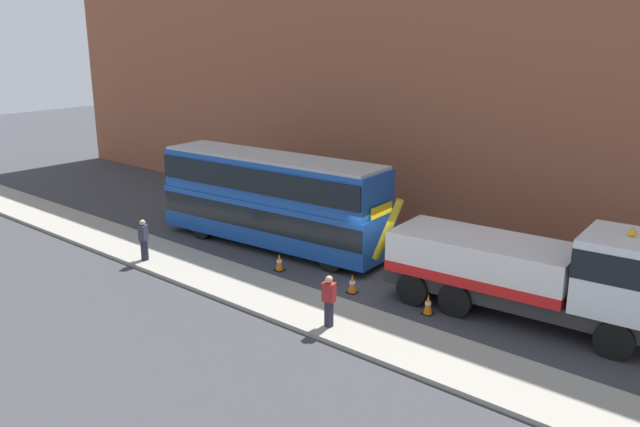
{
  "coord_description": "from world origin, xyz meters",
  "views": [
    {
      "loc": [
        13.27,
        -19.63,
        9.4
      ],
      "look_at": [
        -3.43,
        -0.01,
        2.0
      ],
      "focal_mm": 36.86,
      "sensor_mm": 36.0,
      "label": 1
    }
  ],
  "objects_px": {
    "double_decker_bus": "(272,197)",
    "traffic_cone_near_truck": "(428,305)",
    "pedestrian_bystander": "(329,302)",
    "traffic_cone_near_bus": "(279,262)",
    "pedestrian_onlooker": "(144,240)",
    "recovery_tow_truck": "(535,271)",
    "traffic_cone_midway": "(352,284)"
  },
  "relations": [
    {
      "from": "double_decker_bus",
      "to": "traffic_cone_near_truck",
      "type": "xyz_separation_m",
      "value": [
        9.01,
        -1.73,
        -1.89
      ]
    },
    {
      "from": "pedestrian_bystander",
      "to": "traffic_cone_near_bus",
      "type": "relative_size",
      "value": 2.38
    },
    {
      "from": "double_decker_bus",
      "to": "traffic_cone_near_truck",
      "type": "height_order",
      "value": "double_decker_bus"
    },
    {
      "from": "traffic_cone_near_bus",
      "to": "traffic_cone_near_truck",
      "type": "bearing_deg",
      "value": 2.41
    },
    {
      "from": "traffic_cone_near_bus",
      "to": "pedestrian_onlooker",
      "type": "bearing_deg",
      "value": -148.24
    },
    {
      "from": "recovery_tow_truck",
      "to": "traffic_cone_midway",
      "type": "bearing_deg",
      "value": -166.14
    },
    {
      "from": "pedestrian_onlooker",
      "to": "pedestrian_bystander",
      "type": "distance_m",
      "value": 9.67
    },
    {
      "from": "traffic_cone_midway",
      "to": "traffic_cone_near_truck",
      "type": "bearing_deg",
      "value": 3.67
    },
    {
      "from": "recovery_tow_truck",
      "to": "pedestrian_onlooker",
      "type": "height_order",
      "value": "recovery_tow_truck"
    },
    {
      "from": "recovery_tow_truck",
      "to": "pedestrian_bystander",
      "type": "height_order",
      "value": "recovery_tow_truck"
    },
    {
      "from": "pedestrian_bystander",
      "to": "traffic_cone_midway",
      "type": "bearing_deg",
      "value": 11.78
    },
    {
      "from": "double_decker_bus",
      "to": "pedestrian_onlooker",
      "type": "bearing_deg",
      "value": -120.7
    },
    {
      "from": "recovery_tow_truck",
      "to": "pedestrian_bystander",
      "type": "bearing_deg",
      "value": -138.07
    },
    {
      "from": "pedestrian_bystander",
      "to": "traffic_cone_near_truck",
      "type": "relative_size",
      "value": 2.38
    },
    {
      "from": "double_decker_bus",
      "to": "traffic_cone_midway",
      "type": "relative_size",
      "value": 15.52
    },
    {
      "from": "recovery_tow_truck",
      "to": "double_decker_bus",
      "type": "distance_m",
      "value": 11.86
    },
    {
      "from": "traffic_cone_near_bus",
      "to": "traffic_cone_near_truck",
      "type": "distance_m",
      "value": 6.67
    },
    {
      "from": "double_decker_bus",
      "to": "traffic_cone_midway",
      "type": "xyz_separation_m",
      "value": [
        5.94,
        -1.93,
        -1.89
      ]
    },
    {
      "from": "double_decker_bus",
      "to": "traffic_cone_near_bus",
      "type": "xyz_separation_m",
      "value": [
        2.34,
        -2.02,
        -1.89
      ]
    },
    {
      "from": "double_decker_bus",
      "to": "traffic_cone_near_bus",
      "type": "bearing_deg",
      "value": -45.3
    },
    {
      "from": "pedestrian_onlooker",
      "to": "traffic_cone_midway",
      "type": "xyz_separation_m",
      "value": [
        8.38,
        3.04,
        -0.64
      ]
    },
    {
      "from": "traffic_cone_near_bus",
      "to": "traffic_cone_midway",
      "type": "height_order",
      "value": "same"
    },
    {
      "from": "double_decker_bus",
      "to": "pedestrian_onlooker",
      "type": "relative_size",
      "value": 6.53
    },
    {
      "from": "pedestrian_bystander",
      "to": "traffic_cone_near_truck",
      "type": "distance_m",
      "value": 3.63
    },
    {
      "from": "recovery_tow_truck",
      "to": "pedestrian_onlooker",
      "type": "relative_size",
      "value": 5.98
    },
    {
      "from": "traffic_cone_near_truck",
      "to": "pedestrian_bystander",
      "type": "bearing_deg",
      "value": -119.89
    },
    {
      "from": "pedestrian_bystander",
      "to": "traffic_cone_near_truck",
      "type": "xyz_separation_m",
      "value": [
        1.78,
        3.09,
        -0.64
      ]
    },
    {
      "from": "recovery_tow_truck",
      "to": "traffic_cone_midway",
      "type": "xyz_separation_m",
      "value": [
        -5.91,
        -1.97,
        -1.42
      ]
    },
    {
      "from": "pedestrian_bystander",
      "to": "traffic_cone_near_bus",
      "type": "height_order",
      "value": "pedestrian_bystander"
    },
    {
      "from": "recovery_tow_truck",
      "to": "pedestrian_onlooker",
      "type": "distance_m",
      "value": 15.16
    },
    {
      "from": "traffic_cone_near_bus",
      "to": "traffic_cone_near_truck",
      "type": "relative_size",
      "value": 1.0
    },
    {
      "from": "traffic_cone_midway",
      "to": "traffic_cone_near_truck",
      "type": "relative_size",
      "value": 1.0
    }
  ]
}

